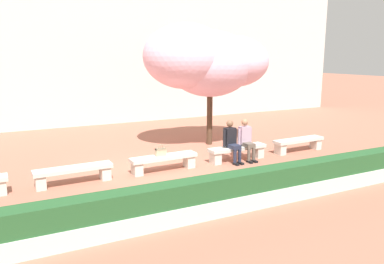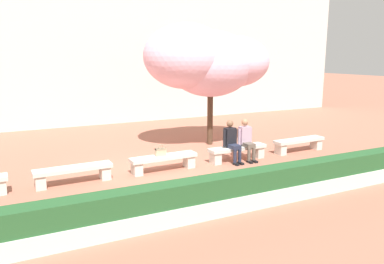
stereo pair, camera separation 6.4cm
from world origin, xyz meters
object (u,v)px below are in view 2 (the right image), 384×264
at_px(stone_bench_east_end, 299,143).
at_px(person_seated_left, 231,140).
at_px(stone_bench_near_west, 74,172).
at_px(stone_bench_near_east, 238,151).
at_px(handbag, 161,151).
at_px(stone_bench_center, 164,160).
at_px(cherry_tree_main, 208,61).
at_px(person_seated_right, 246,138).

distance_m(stone_bench_east_end, person_seated_left, 2.76).
height_order(stone_bench_east_end, person_seated_left, person_seated_left).
relative_size(stone_bench_near_west, person_seated_left, 1.51).
distance_m(stone_bench_near_east, handbag, 2.57).
bearing_deg(person_seated_left, stone_bench_center, 178.61).
relative_size(stone_bench_near_west, handbag, 5.76).
bearing_deg(stone_bench_near_east, cherry_tree_main, 86.15).
height_order(stone_bench_east_end, person_seated_right, person_seated_right).
xyz_separation_m(stone_bench_center, cherry_tree_main, (2.62, 2.26, 2.72)).
bearing_deg(stone_bench_near_west, person_seated_left, -0.65).
distance_m(stone_bench_near_east, person_seated_right, 0.48).
distance_m(stone_bench_near_west, stone_bench_center, 2.46).
xyz_separation_m(stone_bench_near_east, person_seated_right, (0.27, -0.05, 0.39)).
bearing_deg(stone_bench_center, stone_bench_east_end, 0.00).
xyz_separation_m(stone_bench_near_west, stone_bench_center, (2.46, -0.00, 0.00)).
distance_m(stone_bench_east_end, handbag, 5.02).
xyz_separation_m(stone_bench_east_end, handbag, (-5.02, 0.00, 0.27)).
bearing_deg(person_seated_right, handbag, 178.88).
xyz_separation_m(stone_bench_near_west, cherry_tree_main, (5.08, 2.26, 2.72)).
bearing_deg(handbag, person_seated_right, -1.12).
height_order(stone_bench_center, stone_bench_east_end, same).
bearing_deg(stone_bench_near_east, stone_bench_center, 180.00).
bearing_deg(cherry_tree_main, stone_bench_near_east, -93.85).
distance_m(stone_bench_near_west, stone_bench_east_end, 7.39).
height_order(person_seated_right, handbag, person_seated_right).
relative_size(stone_bench_near_west, person_seated_right, 1.51).
height_order(stone_bench_near_east, person_seated_left, person_seated_left).
distance_m(person_seated_right, handbag, 2.83).
xyz_separation_m(person_seated_left, handbag, (-2.29, 0.06, -0.12)).
distance_m(stone_bench_east_end, person_seated_right, 2.23).
relative_size(stone_bench_center, stone_bench_near_east, 1.00).
xyz_separation_m(stone_bench_center, handbag, (-0.09, 0.00, 0.27)).
bearing_deg(stone_bench_east_end, stone_bench_center, 180.00).
xyz_separation_m(stone_bench_east_end, cherry_tree_main, (-2.31, 2.26, 2.72)).
xyz_separation_m(person_seated_right, cherry_tree_main, (-0.12, 2.31, 2.33)).
xyz_separation_m(stone_bench_near_east, cherry_tree_main, (0.15, 2.26, 2.72)).
bearing_deg(stone_bench_near_west, handbag, 0.04).
height_order(person_seated_left, person_seated_right, same).
xyz_separation_m(stone_bench_center, stone_bench_east_end, (4.93, 0.00, 0.00)).
relative_size(stone_bench_east_end, person_seated_left, 1.51).
relative_size(handbag, cherry_tree_main, 0.07).
bearing_deg(stone_bench_east_end, cherry_tree_main, 135.69).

